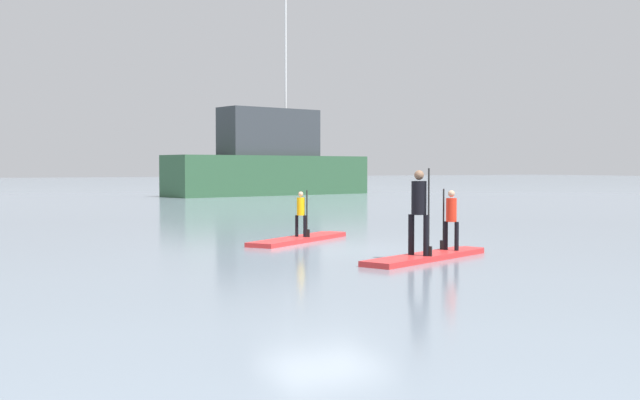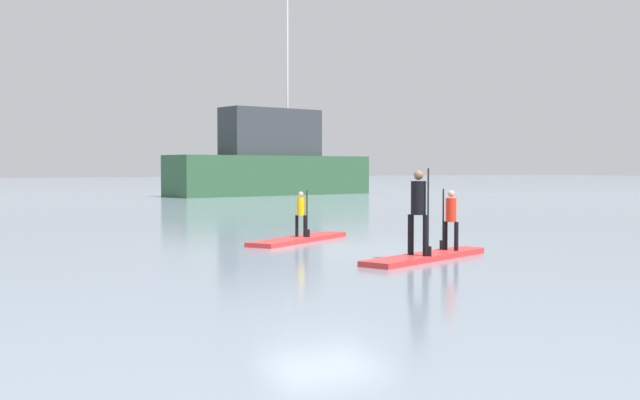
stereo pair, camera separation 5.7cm
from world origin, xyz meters
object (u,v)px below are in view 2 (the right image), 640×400
object	(u,v)px
paddleboard_far	(428,256)
paddler_adult	(419,207)
fishing_boat_white_large	(271,163)
paddler_child_solo	(301,212)
paddler_child_front	(450,216)
motor_boat_small_navy	(279,182)
paddleboard_near	(301,239)

from	to	relation	value
paddleboard_far	paddler_adult	distance (m)	1.00
fishing_boat_white_large	paddler_child_solo	bearing A→B (deg)	-113.46
paddler_child_front	paddleboard_far	bearing A→B (deg)	-156.76
motor_boat_small_navy	fishing_boat_white_large	bearing A→B (deg)	-117.11
paddleboard_near	paddler_adult	xyz separation A→B (m)	(0.14, -4.50, 0.94)
paddler_child_front	motor_boat_small_navy	distance (m)	49.05
paddler_adult	fishing_boat_white_large	distance (m)	34.80
paddleboard_near	paddler_child_solo	size ratio (longest dim) A/B	3.13
paddleboard_far	fishing_boat_white_large	xyz separation A→B (m)	(11.79, 32.49, 1.91)
paddler_adult	fishing_boat_white_large	xyz separation A→B (m)	(12.09, 32.62, 0.97)
paddler_child_front	motor_boat_small_navy	xyz separation A→B (m)	(17.92, 45.66, -0.21)
paddleboard_near	fishing_boat_white_large	distance (m)	30.73
paddleboard_far	fishing_boat_white_large	bearing A→B (deg)	70.06
paddleboard_near	fishing_boat_white_large	size ratio (longest dim) A/B	0.25
paddler_child_solo	motor_boat_small_navy	bearing A→B (deg)	65.33
paddler_child_solo	paddleboard_near	bearing A→B (deg)	168.23
paddleboard_near	paddler_adult	bearing A→B (deg)	-88.23
fishing_boat_white_large	motor_boat_small_navy	world-z (taller)	fishing_boat_white_large
paddleboard_near	paddler_child_front	distance (m)	4.27
paddleboard_near	paddleboard_far	size ratio (longest dim) A/B	0.97
paddler_adult	paddleboard_near	bearing A→B (deg)	91.77
paddleboard_far	fishing_boat_white_large	distance (m)	34.62
paddler_child_solo	paddler_child_front	distance (m)	4.20
paddleboard_near	paddler_child_solo	bearing A→B (deg)	-11.77
paddler_child_solo	paddleboard_far	bearing A→B (deg)	-84.50
paddler_child_solo	fishing_boat_white_large	distance (m)	30.69
paddler_child_solo	paddler_child_front	bearing A→B (deg)	-73.38
fishing_boat_white_large	paddler_adult	bearing A→B (deg)	-110.33
paddleboard_far	motor_boat_small_navy	bearing A→B (deg)	67.87
motor_boat_small_navy	paddler_child_front	bearing A→B (deg)	-111.43
fishing_boat_white_large	paddleboard_near	bearing A→B (deg)	-113.49
paddleboard_far	motor_boat_small_navy	size ratio (longest dim) A/B	0.61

